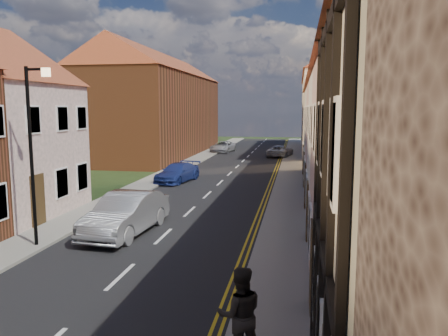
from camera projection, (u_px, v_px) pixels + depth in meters
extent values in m
cube|color=black|center=(207.00, 195.00, 24.13)|extent=(7.00, 90.00, 0.02)
cube|color=gray|center=(132.00, 192.00, 24.86)|extent=(1.80, 90.00, 0.12)
cube|color=gray|center=(287.00, 197.00, 23.39)|extent=(1.80, 90.00, 0.12)
cube|color=white|center=(421.00, 157.00, 15.83)|extent=(8.00, 5.00, 6.00)
cube|color=#FFD3C9|center=(390.00, 145.00, 21.10)|extent=(8.00, 5.80, 6.00)
cube|color=brown|center=(408.00, 25.00, 18.15)|extent=(0.60, 0.60, 1.60)
cube|color=white|center=(372.00, 138.00, 26.38)|extent=(8.00, 5.00, 6.00)
cube|color=brown|center=(382.00, 45.00, 23.82)|extent=(0.60, 0.60, 1.60)
cube|color=beige|center=(360.00, 133.00, 31.65)|extent=(8.00, 5.80, 6.00)
cube|color=brown|center=(368.00, 56.00, 28.70)|extent=(0.60, 0.60, 1.60)
cube|color=beige|center=(341.00, 116.00, 46.46)|extent=(8.00, 24.00, 8.00)
cube|color=brown|center=(158.00, 116.00, 44.67)|extent=(8.00, 24.00, 8.00)
cylinder|color=black|center=(31.00, 158.00, 14.59)|extent=(0.12, 0.12, 6.00)
cube|color=black|center=(36.00, 69.00, 14.14)|extent=(0.70, 0.08, 0.08)
cube|color=#FFD899|center=(46.00, 72.00, 14.09)|extent=(0.25, 0.15, 0.28)
imported|color=#929399|center=(126.00, 214.00, 16.60)|extent=(2.05, 4.88, 1.57)
imported|color=navy|center=(177.00, 173.00, 28.43)|extent=(2.51, 4.43, 1.21)
imported|color=#B8BAC0|center=(223.00, 147.00, 47.62)|extent=(2.58, 4.56, 1.20)
imported|color=black|center=(240.00, 314.00, 7.98)|extent=(1.03, 0.89, 1.81)
imported|color=#B0B4B8|center=(280.00, 151.00, 43.06)|extent=(2.73, 4.45, 1.15)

